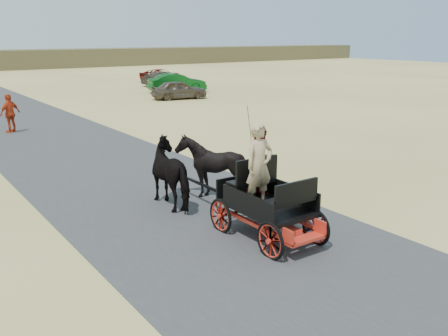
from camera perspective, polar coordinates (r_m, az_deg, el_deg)
ground at (r=10.32m, az=3.62°, el=-9.28°), size 140.00×140.00×0.00m
road at (r=10.32m, az=3.62°, el=-9.26°), size 6.00×140.00×0.01m
carriage at (r=10.80m, az=4.90°, el=-6.11°), size 1.30×2.40×0.72m
horse_left at (r=12.71m, az=-5.66°, el=-0.57°), size 0.91×2.01×1.70m
horse_right at (r=13.26m, az=-1.53°, el=0.16°), size 1.37×1.54×1.70m
driver_man at (r=10.33m, az=4.03°, el=0.27°), size 0.66×0.43×1.80m
passenger_woman at (r=11.08m, az=4.24°, el=0.68°), size 0.77×0.60×1.58m
pedestrian at (r=24.29m, az=-23.26°, el=5.76°), size 1.09×0.84×1.73m
car_a at (r=34.51m, az=-5.15°, el=8.90°), size 3.97×2.23×1.27m
car_b at (r=38.65m, az=-5.40°, el=9.66°), size 4.58×2.41×1.43m
car_c at (r=44.17m, az=-6.85°, el=10.13°), size 4.41×2.30×1.22m
car_d at (r=48.61m, az=-7.18°, el=10.50°), size 4.25×2.34×1.13m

